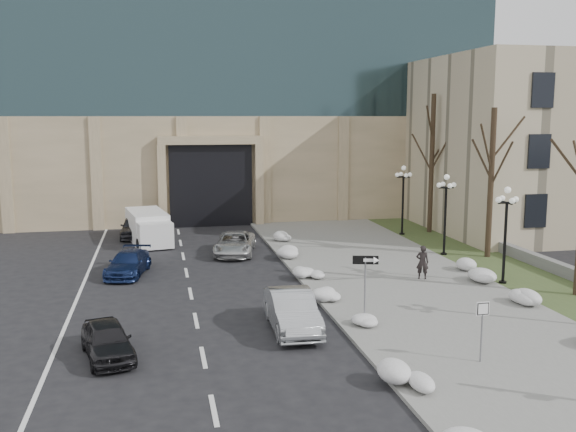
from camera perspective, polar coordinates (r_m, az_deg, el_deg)
name	(u,v)px	position (r m, az deg, el deg)	size (l,w,h in m)	color
ground	(465,422)	(18.55, 15.43, -17.21)	(160.00, 160.00, 0.00)	black
sidewalk	(397,281)	(31.93, 9.66, -5.72)	(9.00, 40.00, 0.12)	gray
curb	(307,286)	(30.62, 1.74, -6.22)	(0.30, 40.00, 0.14)	gray
grass_strip	(518,275)	(34.77, 19.74, -4.94)	(4.00, 40.00, 0.10)	#3A4C26
stone_wall	(531,259)	(37.40, 20.80, -3.57)	(0.50, 30.00, 0.70)	slate
classical_building	(566,143)	(52.16, 23.45, 5.94)	(22.00, 18.12, 12.00)	#C3B492
car_a	(107,340)	(22.72, -15.77, -10.57)	(1.46, 3.63, 1.24)	black
car_b	(292,311)	(24.52, 0.35, -8.43)	(1.60, 4.58, 1.51)	#A5A9AD
car_c	(128,263)	(33.76, -14.02, -4.10)	(1.71, 4.20, 1.22)	navy
car_d	(235,243)	(37.67, -4.75, -2.45)	(2.16, 4.69, 1.30)	#B7B7B7
car_e	(134,227)	(43.96, -13.49, -0.93)	(1.70, 4.23, 1.44)	#2B2B30
pedestrian	(422,262)	(32.14, 11.86, -4.04)	(0.61, 0.40, 1.68)	black
box_truck	(149,228)	(42.10, -12.29, -1.02)	(3.11, 6.37, 1.94)	silver
one_way_sign	(370,268)	(24.81, 7.29, -4.63)	(1.02, 0.44, 2.77)	slate
keep_sign	(482,319)	(21.90, 16.89, -8.74)	(0.46, 0.06, 2.14)	slate
snow_clump_b	(408,379)	(20.05, 10.63, -14.04)	(1.10, 1.60, 0.36)	silver
snow_clump_c	(358,323)	(24.72, 6.28, -9.44)	(1.10, 1.60, 0.36)	silver
snow_clump_d	(330,295)	(28.26, 3.72, -7.04)	(1.10, 1.60, 0.36)	silver
snow_clump_e	(308,273)	(31.98, 1.81, -5.13)	(1.10, 1.60, 0.36)	silver
snow_clump_f	(290,254)	(36.43, 0.16, -3.38)	(1.10, 1.60, 0.36)	silver
snow_clump_g	(277,237)	(41.42, -0.95, -1.87)	(1.10, 1.60, 0.36)	silver
snow_clump_i	(526,300)	(29.38, 20.38, -6.98)	(1.10, 1.60, 0.36)	silver
snow_clump_j	(471,268)	(34.46, 15.94, -4.45)	(1.10, 1.60, 0.36)	silver
snow_clump_k	(484,276)	(32.92, 17.05, -5.12)	(1.10, 1.60, 0.36)	silver
lamppost_b	(506,222)	(32.06, 18.80, -0.51)	(1.18, 1.18, 4.76)	black
lamppost_c	(446,204)	(37.74, 13.84, 1.07)	(1.18, 1.18, 4.76)	black
lamppost_d	(403,191)	(43.65, 10.20, 2.23)	(1.18, 1.18, 4.76)	black
tree_mid	(492,162)	(37.62, 17.67, 4.61)	(3.20, 3.20, 8.50)	black
tree_far	(432,144)	(44.73, 12.70, 6.27)	(3.20, 3.20, 9.50)	black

